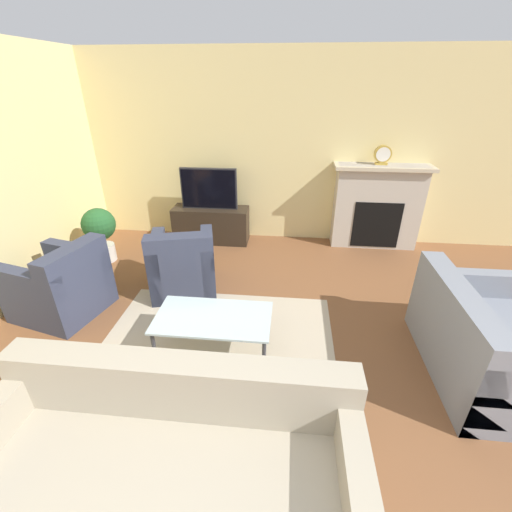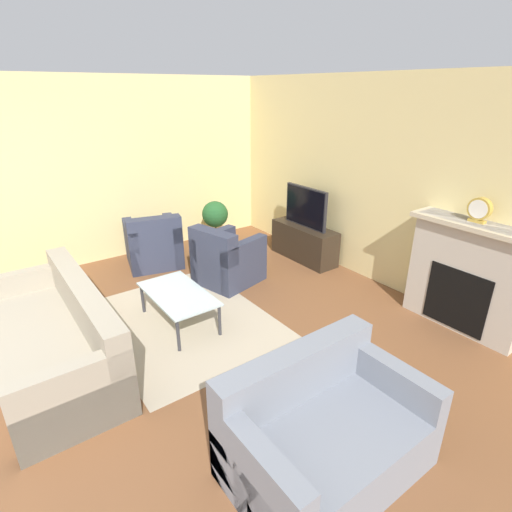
{
  "view_description": "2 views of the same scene",
  "coord_description": "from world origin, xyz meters",
  "px_view_note": "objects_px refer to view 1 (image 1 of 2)",
  "views": [
    {
      "loc": [
        0.36,
        -0.4,
        2.28
      ],
      "look_at": [
        0.06,
        2.52,
        0.76
      ],
      "focal_mm": 24.0,
      "sensor_mm": 36.0,
      "label": 1
    },
    {
      "loc": [
        3.44,
        0.4,
        2.51
      ],
      "look_at": [
        0.05,
        2.87,
        0.74
      ],
      "focal_mm": 28.0,
      "sensor_mm": 36.0,
      "label": 2
    }
  ],
  "objects_px": {
    "tv": "(209,189)",
    "mantel_clock": "(383,155)",
    "couch_sectional": "(170,467)",
    "armchair_by_window": "(62,288)",
    "couch_loveseat": "(483,345)",
    "potted_plant": "(100,230)",
    "armchair_accent": "(184,267)",
    "coffee_table": "(213,320)"
  },
  "relations": [
    {
      "from": "coffee_table",
      "to": "couch_sectional",
      "type": "bearing_deg",
      "value": -89.12
    },
    {
      "from": "armchair_accent",
      "to": "mantel_clock",
      "type": "distance_m",
      "value": 3.09
    },
    {
      "from": "couch_sectional",
      "to": "armchair_by_window",
      "type": "xyz_separation_m",
      "value": [
        -1.77,
        1.72,
        0.01
      ]
    },
    {
      "from": "armchair_by_window",
      "to": "coffee_table",
      "type": "xyz_separation_m",
      "value": [
        1.75,
        -0.44,
        0.05
      ]
    },
    {
      "from": "potted_plant",
      "to": "mantel_clock",
      "type": "bearing_deg",
      "value": 13.58
    },
    {
      "from": "couch_loveseat",
      "to": "armchair_accent",
      "type": "relative_size",
      "value": 1.47
    },
    {
      "from": "tv",
      "to": "armchair_by_window",
      "type": "xyz_separation_m",
      "value": [
        -1.19,
        -1.99,
        -0.55
      ]
    },
    {
      "from": "tv",
      "to": "armchair_by_window",
      "type": "relative_size",
      "value": 0.86
    },
    {
      "from": "coffee_table",
      "to": "potted_plant",
      "type": "distance_m",
      "value": 2.52
    },
    {
      "from": "tv",
      "to": "potted_plant",
      "type": "xyz_separation_m",
      "value": [
        -1.36,
        -0.8,
        -0.38
      ]
    },
    {
      "from": "couch_loveseat",
      "to": "potted_plant",
      "type": "relative_size",
      "value": 1.79
    },
    {
      "from": "mantel_clock",
      "to": "armchair_accent",
      "type": "bearing_deg",
      "value": -148.04
    },
    {
      "from": "tv",
      "to": "mantel_clock",
      "type": "xyz_separation_m",
      "value": [
        2.44,
        0.12,
        0.52
      ]
    },
    {
      "from": "couch_loveseat",
      "to": "armchair_by_window",
      "type": "bearing_deg",
      "value": 83.52
    },
    {
      "from": "potted_plant",
      "to": "tv",
      "type": "bearing_deg",
      "value": 30.53
    },
    {
      "from": "armchair_accent",
      "to": "coffee_table",
      "type": "distance_m",
      "value": 1.17
    },
    {
      "from": "armchair_accent",
      "to": "coffee_table",
      "type": "height_order",
      "value": "armchair_accent"
    },
    {
      "from": "armchair_by_window",
      "to": "armchair_accent",
      "type": "xyz_separation_m",
      "value": [
        1.17,
        0.57,
        0.0
      ]
    },
    {
      "from": "armchair_by_window",
      "to": "potted_plant",
      "type": "xyz_separation_m",
      "value": [
        -0.17,
        1.19,
        0.16
      ]
    },
    {
      "from": "armchair_accent",
      "to": "potted_plant",
      "type": "height_order",
      "value": "armchair_accent"
    },
    {
      "from": "couch_loveseat",
      "to": "tv",
      "type": "bearing_deg",
      "value": 49.57
    },
    {
      "from": "tv",
      "to": "armchair_by_window",
      "type": "height_order",
      "value": "tv"
    },
    {
      "from": "potted_plant",
      "to": "coffee_table",
      "type": "bearing_deg",
      "value": -40.37
    },
    {
      "from": "potted_plant",
      "to": "armchair_accent",
      "type": "bearing_deg",
      "value": -24.74
    },
    {
      "from": "couch_loveseat",
      "to": "potted_plant",
      "type": "xyz_separation_m",
      "value": [
        -4.24,
        1.65,
        0.17
      ]
    },
    {
      "from": "couch_loveseat",
      "to": "coffee_table",
      "type": "relative_size",
      "value": 1.31
    },
    {
      "from": "tv",
      "to": "mantel_clock",
      "type": "distance_m",
      "value": 2.5
    },
    {
      "from": "couch_sectional",
      "to": "mantel_clock",
      "type": "distance_m",
      "value": 4.4
    },
    {
      "from": "couch_loveseat",
      "to": "mantel_clock",
      "type": "relative_size",
      "value": 5.21
    },
    {
      "from": "couch_sectional",
      "to": "coffee_table",
      "type": "xyz_separation_m",
      "value": [
        -0.02,
        1.28,
        0.06
      ]
    },
    {
      "from": "tv",
      "to": "potted_plant",
      "type": "relative_size",
      "value": 1.1
    },
    {
      "from": "couch_sectional",
      "to": "armchair_accent",
      "type": "distance_m",
      "value": 2.38
    },
    {
      "from": "coffee_table",
      "to": "potted_plant",
      "type": "xyz_separation_m",
      "value": [
        -1.92,
        1.63,
        0.11
      ]
    },
    {
      "from": "couch_loveseat",
      "to": "mantel_clock",
      "type": "height_order",
      "value": "mantel_clock"
    },
    {
      "from": "tv",
      "to": "armchair_by_window",
      "type": "bearing_deg",
      "value": -120.81
    },
    {
      "from": "armchair_by_window",
      "to": "armchair_accent",
      "type": "relative_size",
      "value": 1.05
    },
    {
      "from": "couch_loveseat",
      "to": "mantel_clock",
      "type": "xyz_separation_m",
      "value": [
        -0.44,
        2.57,
        1.07
      ]
    },
    {
      "from": "mantel_clock",
      "to": "armchair_by_window",
      "type": "bearing_deg",
      "value": -149.84
    },
    {
      "from": "couch_sectional",
      "to": "coffee_table",
      "type": "distance_m",
      "value": 1.29
    },
    {
      "from": "couch_sectional",
      "to": "coffee_table",
      "type": "relative_size",
      "value": 2.07
    },
    {
      "from": "tv",
      "to": "couch_sectional",
      "type": "distance_m",
      "value": 3.8
    },
    {
      "from": "tv",
      "to": "couch_loveseat",
      "type": "relative_size",
      "value": 0.61
    }
  ]
}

